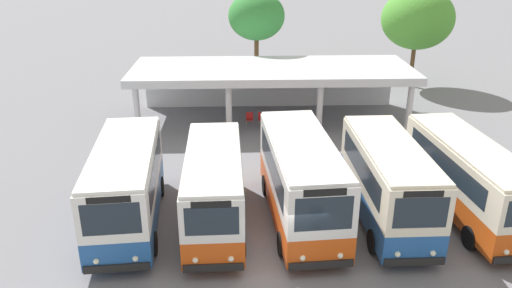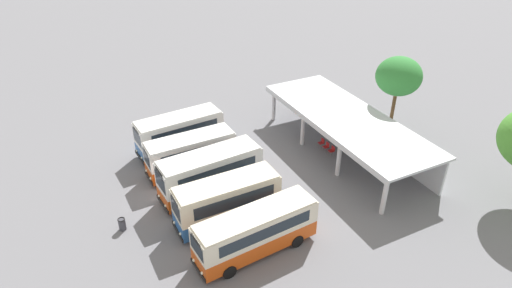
{
  "view_description": "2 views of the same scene",
  "coord_description": "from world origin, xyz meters",
  "px_view_note": "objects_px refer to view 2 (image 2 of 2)",
  "views": [
    {
      "loc": [
        -1.55,
        -14.67,
        10.69
      ],
      "look_at": [
        -0.84,
        6.91,
        1.79
      ],
      "focal_mm": 35.01,
      "sensor_mm": 36.0,
      "label": 1
    },
    {
      "loc": [
        25.7,
        -5.75,
        20.16
      ],
      "look_at": [
        -1.35,
        7.88,
        1.84
      ],
      "focal_mm": 30.57,
      "sensor_mm": 36.0,
      "label": 2
    }
  ],
  "objects_px": {
    "city_bus_second_in_row": "(191,153)",
    "waiting_chair_middle_seat": "(332,150)",
    "city_bus_fourth_amber": "(227,200)",
    "city_bus_middle_cream": "(210,172)",
    "waiting_chair_end_by_column": "(322,142)",
    "litter_bin_apron": "(122,224)",
    "waiting_chair_second_from_end": "(327,146)",
    "city_bus_nearest_orange": "(180,132)",
    "city_bus_fifth_blue": "(256,231)"
  },
  "relations": [
    {
      "from": "city_bus_middle_cream",
      "to": "city_bus_fifth_blue",
      "type": "xyz_separation_m",
      "value": [
        6.87,
        0.28,
        -0.17
      ]
    },
    {
      "from": "city_bus_fourth_amber",
      "to": "city_bus_middle_cream",
      "type": "bearing_deg",
      "value": 177.49
    },
    {
      "from": "city_bus_nearest_orange",
      "to": "waiting_chair_middle_seat",
      "type": "height_order",
      "value": "city_bus_nearest_orange"
    },
    {
      "from": "city_bus_nearest_orange",
      "to": "waiting_chair_end_by_column",
      "type": "xyz_separation_m",
      "value": [
        5.06,
        11.23,
        -1.31
      ]
    },
    {
      "from": "city_bus_middle_cream",
      "to": "litter_bin_apron",
      "type": "height_order",
      "value": "city_bus_middle_cream"
    },
    {
      "from": "city_bus_second_in_row",
      "to": "waiting_chair_second_from_end",
      "type": "bearing_deg",
      "value": 78.31
    },
    {
      "from": "city_bus_fourth_amber",
      "to": "waiting_chair_second_from_end",
      "type": "height_order",
      "value": "city_bus_fourth_amber"
    },
    {
      "from": "city_bus_fifth_blue",
      "to": "waiting_chair_second_from_end",
      "type": "xyz_separation_m",
      "value": [
        -7.94,
        10.85,
        -1.21
      ]
    },
    {
      "from": "city_bus_second_in_row",
      "to": "city_bus_nearest_orange",
      "type": "bearing_deg",
      "value": 176.55
    },
    {
      "from": "waiting_chair_middle_seat",
      "to": "litter_bin_apron",
      "type": "relative_size",
      "value": 0.96
    },
    {
      "from": "city_bus_second_in_row",
      "to": "city_bus_fifth_blue",
      "type": "bearing_deg",
      "value": 3.22
    },
    {
      "from": "city_bus_nearest_orange",
      "to": "city_bus_second_in_row",
      "type": "relative_size",
      "value": 1.05
    },
    {
      "from": "waiting_chair_second_from_end",
      "to": "litter_bin_apron",
      "type": "bearing_deg",
      "value": -83.38
    },
    {
      "from": "city_bus_second_in_row",
      "to": "city_bus_fifth_blue",
      "type": "relative_size",
      "value": 0.88
    },
    {
      "from": "litter_bin_apron",
      "to": "waiting_chair_end_by_column",
      "type": "bearing_deg",
      "value": 98.94
    },
    {
      "from": "city_bus_second_in_row",
      "to": "litter_bin_apron",
      "type": "xyz_separation_m",
      "value": [
        4.45,
        -6.52,
        -1.29
      ]
    },
    {
      "from": "city_bus_second_in_row",
      "to": "city_bus_fifth_blue",
      "type": "height_order",
      "value": "city_bus_second_in_row"
    },
    {
      "from": "waiting_chair_end_by_column",
      "to": "waiting_chair_second_from_end",
      "type": "bearing_deg",
      "value": -0.21
    },
    {
      "from": "city_bus_middle_cream",
      "to": "litter_bin_apron",
      "type": "bearing_deg",
      "value": -81.56
    },
    {
      "from": "city_bus_middle_cream",
      "to": "city_bus_fourth_amber",
      "type": "height_order",
      "value": "city_bus_middle_cream"
    },
    {
      "from": "city_bus_middle_cream",
      "to": "waiting_chair_end_by_column",
      "type": "height_order",
      "value": "city_bus_middle_cream"
    },
    {
      "from": "city_bus_fourth_amber",
      "to": "city_bus_fifth_blue",
      "type": "relative_size",
      "value": 0.89
    },
    {
      "from": "city_bus_second_in_row",
      "to": "waiting_chair_middle_seat",
      "type": "relative_size",
      "value": 8.38
    },
    {
      "from": "city_bus_nearest_orange",
      "to": "city_bus_fifth_blue",
      "type": "xyz_separation_m",
      "value": [
        13.75,
        0.37,
        -0.1
      ]
    },
    {
      "from": "city_bus_middle_cream",
      "to": "waiting_chair_second_from_end",
      "type": "distance_m",
      "value": 11.27
    },
    {
      "from": "city_bus_fourth_amber",
      "to": "waiting_chair_end_by_column",
      "type": "xyz_separation_m",
      "value": [
        -5.25,
        11.29,
        -1.32
      ]
    },
    {
      "from": "city_bus_nearest_orange",
      "to": "city_bus_fourth_amber",
      "type": "height_order",
      "value": "city_bus_fourth_amber"
    },
    {
      "from": "city_bus_fifth_blue",
      "to": "litter_bin_apron",
      "type": "distance_m",
      "value": 9.3
    },
    {
      "from": "city_bus_second_in_row",
      "to": "waiting_chair_middle_seat",
      "type": "xyz_separation_m",
      "value": [
        3.11,
        11.48,
        -1.22
      ]
    },
    {
      "from": "city_bus_fifth_blue",
      "to": "waiting_chair_end_by_column",
      "type": "height_order",
      "value": "city_bus_fifth_blue"
    },
    {
      "from": "city_bus_middle_cream",
      "to": "waiting_chair_middle_seat",
      "type": "bearing_deg",
      "value": 91.69
    },
    {
      "from": "waiting_chair_end_by_column",
      "to": "waiting_chair_middle_seat",
      "type": "xyz_separation_m",
      "value": [
        1.48,
        0.04,
        0.0
      ]
    },
    {
      "from": "city_bus_fifth_blue",
      "to": "city_bus_second_in_row",
      "type": "bearing_deg",
      "value": -176.78
    },
    {
      "from": "city_bus_middle_cream",
      "to": "litter_bin_apron",
      "type": "xyz_separation_m",
      "value": [
        1.01,
        -6.82,
        -1.46
      ]
    },
    {
      "from": "city_bus_second_in_row",
      "to": "city_bus_middle_cream",
      "type": "relative_size",
      "value": 0.92
    },
    {
      "from": "waiting_chair_second_from_end",
      "to": "waiting_chair_middle_seat",
      "type": "bearing_deg",
      "value": 3.58
    },
    {
      "from": "city_bus_nearest_orange",
      "to": "city_bus_second_in_row",
      "type": "xyz_separation_m",
      "value": [
        3.44,
        -0.21,
        -0.09
      ]
    },
    {
      "from": "city_bus_fourth_amber",
      "to": "city_bus_fifth_blue",
      "type": "distance_m",
      "value": 3.47
    },
    {
      "from": "city_bus_middle_cream",
      "to": "waiting_chair_second_from_end",
      "type": "height_order",
      "value": "city_bus_middle_cream"
    },
    {
      "from": "city_bus_middle_cream",
      "to": "litter_bin_apron",
      "type": "relative_size",
      "value": 8.68
    },
    {
      "from": "city_bus_fourth_amber",
      "to": "waiting_chair_middle_seat",
      "type": "distance_m",
      "value": 12.01
    },
    {
      "from": "litter_bin_apron",
      "to": "waiting_chair_second_from_end",
      "type": "bearing_deg",
      "value": 96.62
    },
    {
      "from": "waiting_chair_end_by_column",
      "to": "waiting_chair_second_from_end",
      "type": "height_order",
      "value": "same"
    },
    {
      "from": "city_bus_second_in_row",
      "to": "waiting_chair_end_by_column",
      "type": "bearing_deg",
      "value": 81.91
    },
    {
      "from": "city_bus_fifth_blue",
      "to": "waiting_chair_second_from_end",
      "type": "relative_size",
      "value": 9.47
    },
    {
      "from": "city_bus_second_in_row",
      "to": "waiting_chair_middle_seat",
      "type": "distance_m",
      "value": 11.95
    },
    {
      "from": "city_bus_nearest_orange",
      "to": "waiting_chair_second_from_end",
      "type": "height_order",
      "value": "city_bus_nearest_orange"
    },
    {
      "from": "waiting_chair_middle_seat",
      "to": "city_bus_middle_cream",
      "type": "bearing_deg",
      "value": -88.31
    },
    {
      "from": "city_bus_nearest_orange",
      "to": "city_bus_middle_cream",
      "type": "distance_m",
      "value": 6.87
    },
    {
      "from": "city_bus_nearest_orange",
      "to": "waiting_chair_middle_seat",
      "type": "xyz_separation_m",
      "value": [
        6.54,
        11.27,
        -1.31
      ]
    }
  ]
}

